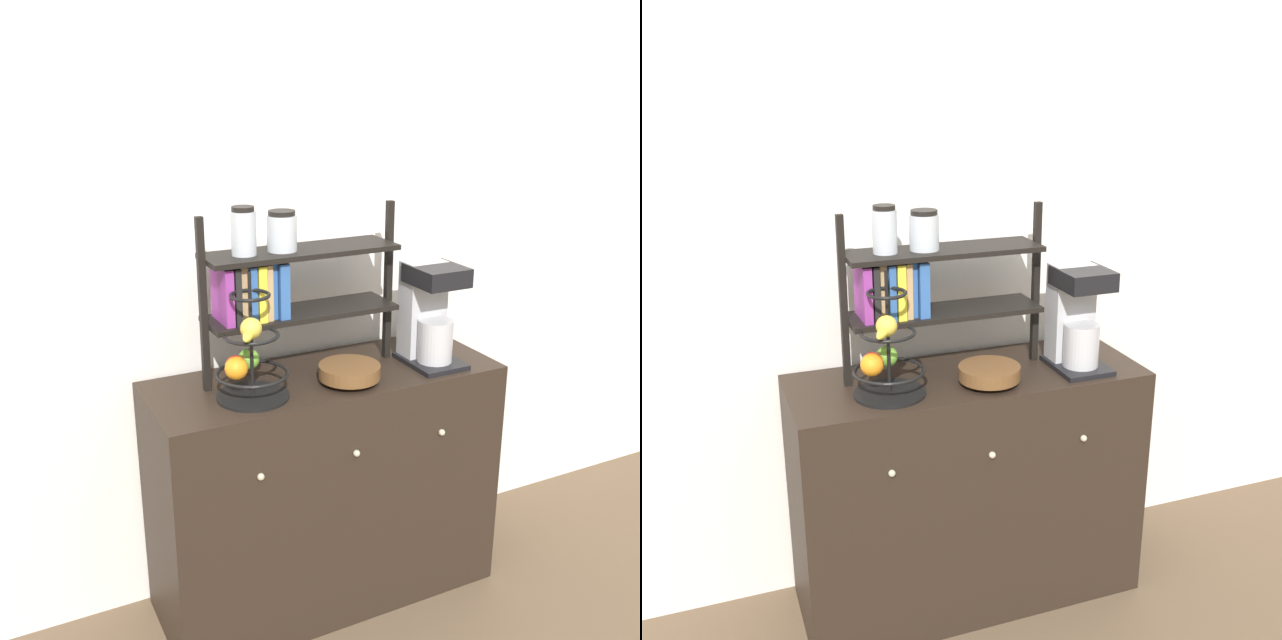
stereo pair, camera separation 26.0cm
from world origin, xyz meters
TOP-DOWN VIEW (x-y plane):
  - ground_plane at (0.00, 0.00)m, footprint 12.00×12.00m
  - wall_back at (0.00, 0.51)m, footprint 7.00×0.05m
  - sideboard at (0.00, 0.23)m, footprint 1.27×0.48m
  - coffee_maker at (0.40, 0.18)m, footprint 0.18×0.24m
  - fruit_stand at (-0.32, 0.16)m, footprint 0.24×0.24m
  - wooden_bowl at (0.04, 0.13)m, footprint 0.22×0.22m
  - shelf_hutch at (-0.17, 0.29)m, footprint 0.73×0.20m

SIDE VIEW (x-z plane):
  - ground_plane at x=0.00m, z-range 0.00..0.00m
  - sideboard at x=0.00m, z-range 0.00..0.91m
  - wooden_bowl at x=0.04m, z-range 0.92..0.99m
  - fruit_stand at x=-0.32m, z-range 0.84..1.27m
  - coffee_maker at x=0.40m, z-range 0.91..1.29m
  - shelf_hutch at x=-0.17m, z-range 0.97..1.59m
  - wall_back at x=0.00m, z-range 0.00..2.60m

